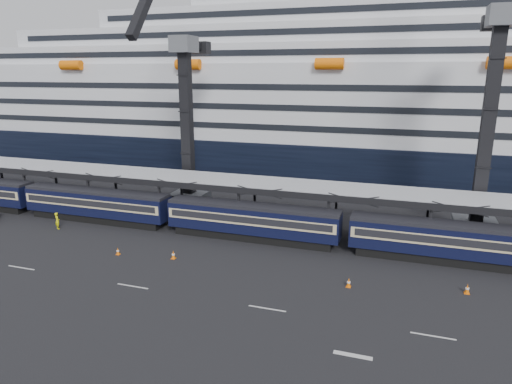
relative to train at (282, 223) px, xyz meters
The scene contains 12 objects.
ground 11.25m from the train, 65.06° to the right, with size 260.00×260.00×0.00m, color black.
lane_markings 20.02m from the train, 49.95° to the right, with size 111.00×4.27×0.02m.
train is the anchor object (origin of this frame).
canopy 6.85m from the train, 40.71° to the left, with size 130.00×6.25×5.53m.
cruise_ship 37.56m from the train, 84.34° to the left, with size 214.09×28.84×34.00m.
crane_dark_near 20.10m from the train, 150.76° to the left, with size 4.50×17.75×35.08m.
crane_dark_mid 23.83m from the train, 21.11° to the left, with size 4.50×18.24×39.64m.
worker 26.24m from the train, behind, with size 0.72×0.47×1.97m, color #E7E70C.
traffic_cone_b 17.02m from the train, 150.19° to the right, with size 0.38×0.38×0.76m.
traffic_cone_c 11.84m from the train, 139.58° to the right, with size 0.42×0.42×0.84m.
traffic_cone_d 11.75m from the train, 45.59° to the right, with size 0.41×0.41×0.83m.
traffic_cone_e 18.77m from the train, 20.09° to the right, with size 0.43×0.43×0.86m.
Camera 1 is at (7.19, -34.36, 17.69)m, focal length 32.00 mm.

